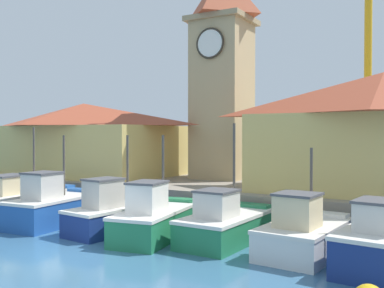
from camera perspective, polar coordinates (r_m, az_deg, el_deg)
name	(u,v)px	position (r m, az deg, el deg)	size (l,w,h in m)	color
ground_plane	(72,254)	(15.97, -14.95, -13.32)	(300.00, 300.00, 0.00)	#386689
quay_wharf	(301,173)	(39.30, 13.71, -3.56)	(120.00, 40.00, 1.39)	gray
fishing_boat_left_outer	(23,203)	(22.55, -20.69, -7.02)	(2.18, 5.10, 4.33)	#2356A8
fishing_boat_left_inner	(54,207)	(20.89, -17.08, -7.60)	(2.32, 4.65, 3.95)	#2356A8
fishing_boat_mid_left	(116,213)	(18.95, -9.57, -8.68)	(2.30, 4.77, 3.96)	navy
fishing_boat_center	(156,219)	(17.56, -4.61, -9.42)	(2.59, 4.97, 3.96)	#237A4C
fishing_boat_mid_right	(226,224)	(16.91, 4.36, -10.06)	(2.27, 4.62, 4.42)	#237A4C
fishing_boat_right_inner	(305,233)	(15.68, 14.11, -10.96)	(2.49, 4.35, 3.54)	silver
clock_tower	(222,66)	(26.79, 3.86, 9.84)	(3.44, 3.44, 13.97)	tan
warehouse_left	(84,138)	(29.96, -13.60, 0.73)	(12.28, 7.31, 4.58)	tan
warehouse_right	(383,132)	(21.16, 23.14, 1.44)	(11.44, 5.61, 5.29)	tan
port_crane_near	(368,57)	(37.19, 21.50, 10.23)	(2.00, 9.86, 21.03)	#976E11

